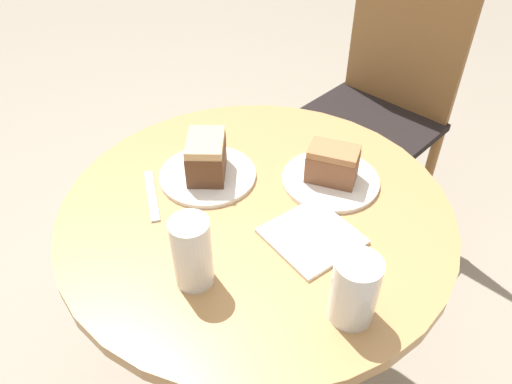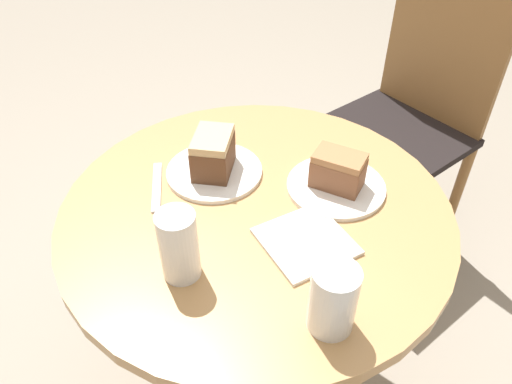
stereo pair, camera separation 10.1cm
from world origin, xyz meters
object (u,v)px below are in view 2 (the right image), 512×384
Objects in this scene: cake_slice_near at (213,153)px; glass_lemonade at (179,249)px; chair at (404,119)px; glass_water at (333,302)px; plate_far at (336,186)px; cake_slice_far at (338,170)px; plate_near at (214,171)px.

glass_lemonade reaches higher than cake_slice_near.
glass_water is at bearing -60.29° from chair.
chair is 4.55× the size of plate_far.
plate_far is at bearing -90.00° from cake_slice_far.
glass_water is at bearing -54.46° from plate_far.
chair reaches higher than glass_lemonade.
cake_slice_far reaches higher than plate_near.
glass_water reaches higher than plate_far.
glass_lemonade reaches higher than plate_near.
glass_lemonade is at bearing -98.19° from cake_slice_far.
plate_far is 1.52× the size of glass_lemonade.
plate_far is 0.04m from cake_slice_far.
plate_near is 0.45m from glass_water.
plate_near is at bearing 162.60° from glass_water.
plate_near is at bearing 0.00° from cake_slice_near.
plate_far is 0.35m from glass_water.
glass_water is (0.20, -0.28, 0.01)m from cake_slice_far.
chair is at bearing 106.00° from plate_far.
cake_slice_near is at bearing -85.37° from chair.
cake_slice_far is at bearing 33.05° from plate_near.
cake_slice_near is (0.00, 0.00, 0.05)m from plate_near.
plate_near is at bearing 126.43° from glass_lemonade.
plate_far is 0.28m from cake_slice_near.
plate_near is at bearing -146.95° from cake_slice_far.
chair is 7.98× the size of cake_slice_far.
plate_far is (0.19, -0.67, 0.21)m from chair.
glass_lemonade is at bearing -158.88° from glass_water.
cake_slice_near is 0.45m from glass_water.
plate_near is 0.05m from cake_slice_near.
plate_far is 1.58× the size of cake_slice_near.
cake_slice_far is at bearing -66.79° from chair.
glass_lemonade is (0.14, -1.05, 0.27)m from chair.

